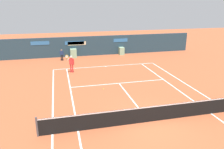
# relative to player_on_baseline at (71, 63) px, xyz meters

# --- Properties ---
(ground_plane) EXTENTS (80.00, 80.00, 0.01)m
(ground_plane) POSITION_rel_player_on_baseline_xyz_m (3.59, -9.77, -0.97)
(ground_plane) COLOR #B25633
(tennis_net) EXTENTS (12.10, 0.10, 1.07)m
(tennis_net) POSITION_rel_player_on_baseline_xyz_m (3.59, -10.34, -0.46)
(tennis_net) COLOR #4C4C51
(tennis_net) RESTS_ON ground_plane
(sponsor_back_wall) EXTENTS (25.00, 1.02, 2.40)m
(sponsor_back_wall) POSITION_rel_player_on_baseline_xyz_m (3.56, 6.62, 0.19)
(sponsor_back_wall) COLOR #233D4C
(sponsor_back_wall) RESTS_ON ground_plane
(player_on_baseline) EXTENTS (0.80, 0.65, 1.84)m
(player_on_baseline) POSITION_rel_player_on_baseline_xyz_m (0.00, 0.00, 0.00)
(player_on_baseline) COLOR red
(player_on_baseline) RESTS_ON ground_plane
(ball_kid_right_post) EXTENTS (0.43, 0.22, 1.31)m
(ball_kid_right_post) POSITION_rel_player_on_baseline_xyz_m (-0.75, 4.87, -0.22)
(ball_kid_right_post) COLOR black
(ball_kid_right_post) RESTS_ON ground_plane
(tennis_ball_mid_court) EXTENTS (0.07, 0.07, 0.07)m
(tennis_ball_mid_court) POSITION_rel_player_on_baseline_xyz_m (2.07, -4.95, -0.94)
(tennis_ball_mid_court) COLOR #CCE033
(tennis_ball_mid_court) RESTS_ON ground_plane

